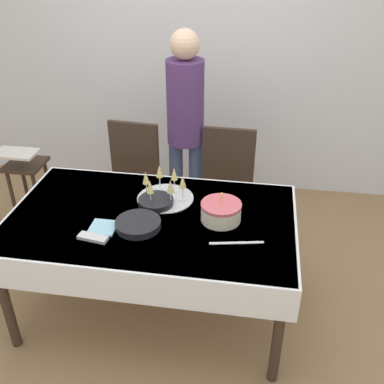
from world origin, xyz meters
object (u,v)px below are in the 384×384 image
(champagne_tray, at_px, (164,188))
(plate_stack_dessert, at_px, (156,202))
(plate_stack_main, at_px, (138,224))
(person_standing, at_px, (185,118))
(dining_chair_far_right, at_px, (226,186))
(dining_chair_far_left, at_px, (131,179))
(high_chair, at_px, (26,173))
(birthday_cake, at_px, (221,212))

(champagne_tray, height_order, plate_stack_dessert, champagne_tray)
(plate_stack_main, relative_size, person_standing, 0.16)
(dining_chair_far_right, xyz_separation_m, plate_stack_dessert, (-0.38, -0.70, 0.25))
(dining_chair_far_left, bearing_deg, dining_chair_far_right, 0.02)
(champagne_tray, distance_m, high_chair, 1.51)
(dining_chair_far_right, bearing_deg, person_standing, 154.17)
(dining_chair_far_left, xyz_separation_m, plate_stack_dessert, (0.37, -0.70, 0.25))
(dining_chair_far_left, height_order, dining_chair_far_right, same)
(person_standing, bearing_deg, champagne_tray, -90.06)
(dining_chair_far_left, xyz_separation_m, high_chair, (-0.91, 0.02, -0.04))
(dining_chair_far_left, relative_size, high_chair, 1.34)
(dining_chair_far_left, distance_m, person_standing, 0.65)
(birthday_cake, relative_size, champagne_tray, 0.66)
(plate_stack_main, height_order, high_chair, plate_stack_main)
(dining_chair_far_right, bearing_deg, champagne_tray, -119.27)
(dining_chair_far_right, distance_m, champagne_tray, 0.77)
(champagne_tray, bearing_deg, birthday_cake, -26.32)
(dining_chair_far_right, relative_size, person_standing, 0.58)
(birthday_cake, height_order, person_standing, person_standing)
(dining_chair_far_right, height_order, high_chair, dining_chair_far_right)
(dining_chair_far_right, bearing_deg, high_chair, 179.19)
(dining_chair_far_left, distance_m, birthday_cake, 1.16)
(champagne_tray, bearing_deg, plate_stack_dessert, -113.96)
(plate_stack_main, bearing_deg, dining_chair_far_right, 65.72)
(birthday_cake, distance_m, high_chair, 1.92)
(dining_chair_far_left, distance_m, plate_stack_main, 1.03)
(dining_chair_far_right, xyz_separation_m, high_chair, (-1.67, 0.02, -0.04))
(dining_chair_far_left, bearing_deg, plate_stack_main, -71.01)
(dining_chair_far_right, height_order, birthday_cake, dining_chair_far_right)
(person_standing, xyz_separation_m, high_chair, (-1.32, -0.14, -0.51))
(dining_chair_far_left, xyz_separation_m, plate_stack_main, (0.33, -0.95, 0.25))
(dining_chair_far_left, bearing_deg, champagne_tray, -56.16)
(plate_stack_main, bearing_deg, champagne_tray, 75.89)
(champagne_tray, xyz_separation_m, high_chair, (-1.32, 0.64, -0.34))
(dining_chair_far_left, height_order, high_chair, dining_chair_far_left)
(dining_chair_far_left, bearing_deg, person_standing, 21.99)
(dining_chair_far_right, xyz_separation_m, birthday_cake, (0.03, -0.80, 0.29))
(dining_chair_far_right, height_order, plate_stack_main, dining_chair_far_right)
(dining_chair_far_right, bearing_deg, plate_stack_main, -114.28)
(dining_chair_far_right, distance_m, person_standing, 0.60)
(champagne_tray, bearing_deg, high_chair, 154.31)
(birthday_cake, bearing_deg, plate_stack_main, -162.08)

